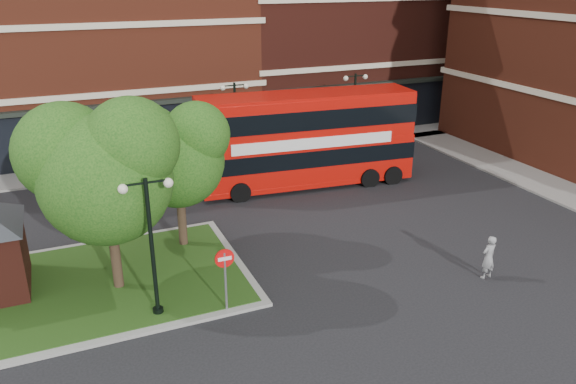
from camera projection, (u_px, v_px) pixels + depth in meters
name	position (u px, v px, depth m)	size (l,w,h in m)	color
ground	(307.00, 286.00, 21.01)	(120.00, 120.00, 0.00)	black
pavement_far	(197.00, 158.00, 35.13)	(44.00, 3.00, 0.12)	slate
terrace_far_left	(40.00, 38.00, 36.11)	(26.00, 12.00, 14.00)	maroon
terrace_far_right	(342.00, 13.00, 43.74)	(18.00, 12.00, 16.00)	#471911
traffic_island	(76.00, 289.00, 20.65)	(12.60, 7.60, 0.15)	gray
tree_island_west	(101.00, 166.00, 19.07)	(5.40, 4.71, 7.21)	#2D2116
tree_island_east	(175.00, 151.00, 22.50)	(4.46, 3.90, 6.29)	#2D2116
lamp_island	(151.00, 241.00, 18.15)	(1.72, 0.36, 5.00)	black
lamp_far_left	(236.00, 119.00, 33.13)	(1.72, 0.36, 5.00)	black
lamp_far_right	(354.00, 108.00, 36.04)	(1.72, 0.36, 5.00)	black
bus	(306.00, 133.00, 29.95)	(11.84, 3.73, 4.45)	#B40D07
woman	(488.00, 257.00, 21.26)	(0.64, 0.42, 1.75)	gray
car_silver	(187.00, 153.00, 34.22)	(1.58, 3.93, 1.34)	#BABCC2
car_white	(292.00, 148.00, 35.27)	(1.30, 3.73, 1.23)	white
no_entry_sign	(225.00, 268.00, 18.76)	(0.67, 0.08, 2.42)	slate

